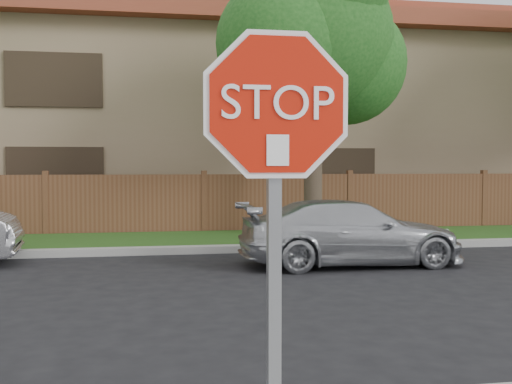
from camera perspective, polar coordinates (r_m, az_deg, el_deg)
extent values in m
cube|color=gray|center=(12.69, -3.73, -5.45)|extent=(70.00, 0.30, 0.15)
cube|color=#1E4714|center=(14.32, -4.42, -4.59)|extent=(70.00, 3.00, 0.12)
cube|color=brown|center=(15.84, -4.96, -1.21)|extent=(70.00, 0.12, 1.60)
cube|color=#99805F|center=(21.42, -6.22, 5.67)|extent=(34.00, 8.00, 6.00)
cube|color=brown|center=(21.84, -6.26, 14.22)|extent=(35.20, 9.20, 0.50)
cube|color=brown|center=(21.96, -6.27, 15.76)|extent=(33.00, 5.50, 0.70)
cylinder|color=#382B21|center=(14.55, 5.46, 3.02)|extent=(0.44, 0.44, 3.92)
sphere|color=#194A17|center=(14.87, 5.51, 14.42)|extent=(3.80, 3.80, 3.80)
sphere|color=#194A17|center=(15.30, 8.52, 11.94)|extent=(3.00, 3.00, 3.00)
sphere|color=#194A17|center=(14.24, 2.74, 13.81)|extent=(3.20, 3.20, 3.20)
cube|color=gray|center=(3.04, 1.72, -8.98)|extent=(0.06, 0.06, 2.30)
cylinder|color=white|center=(2.92, 2.00, 8.30)|extent=(1.01, 0.02, 1.01)
cylinder|color=#B81607|center=(2.91, 2.04, 8.32)|extent=(0.93, 0.02, 0.93)
cube|color=white|center=(2.89, 2.09, 4.00)|extent=(0.11, 0.00, 0.15)
imported|color=#BABCC2|center=(11.22, 9.00, -3.84)|extent=(4.16, 1.71, 1.20)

